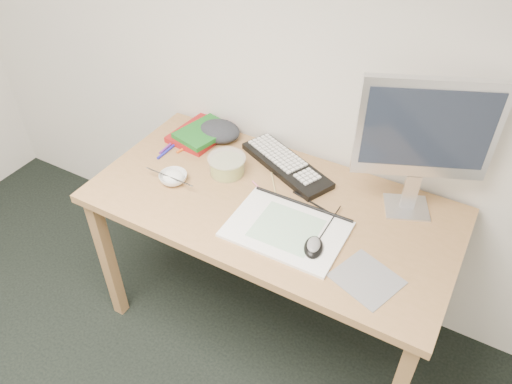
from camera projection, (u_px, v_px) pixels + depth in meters
desk at (271, 218)px, 1.95m from camera, size 1.40×0.70×0.75m
mousepad at (367, 279)px, 1.61m from camera, size 0.24×0.23×0.00m
sketchpad at (286, 229)px, 1.78m from camera, size 0.42×0.30×0.01m
keyboard at (286, 165)px, 2.06m from camera, size 0.46×0.31×0.03m
monitor at (426, 133)px, 1.66m from camera, size 0.44×0.21×0.54m
mouse at (314, 245)px, 1.69m from camera, size 0.09×0.12×0.04m
rice_bowl at (173, 178)px, 1.99m from camera, size 0.13×0.13×0.03m
chopsticks at (169, 177)px, 1.96m from camera, size 0.22×0.02×0.02m
fruit_tub at (227, 165)px, 2.02m from camera, size 0.17×0.17×0.08m
book_red at (201, 133)px, 2.24m from camera, size 0.22×0.28×0.03m
book_green at (204, 132)px, 2.20m from camera, size 0.22×0.27×0.02m
cloth_lump at (220, 131)px, 2.21m from camera, size 0.18×0.15×0.07m
pencil_pink at (264, 193)px, 1.94m from camera, size 0.16×0.09×0.01m
pencil_tan at (274, 187)px, 1.96m from camera, size 0.11×0.15×0.01m
pencil_black at (313, 203)px, 1.89m from camera, size 0.19×0.05×0.01m
marker_blue at (167, 151)px, 2.15m from camera, size 0.01×0.13×0.01m
marker_orange at (187, 147)px, 2.17m from camera, size 0.04×0.12×0.01m
marker_purple at (168, 146)px, 2.17m from camera, size 0.01×0.12×0.01m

